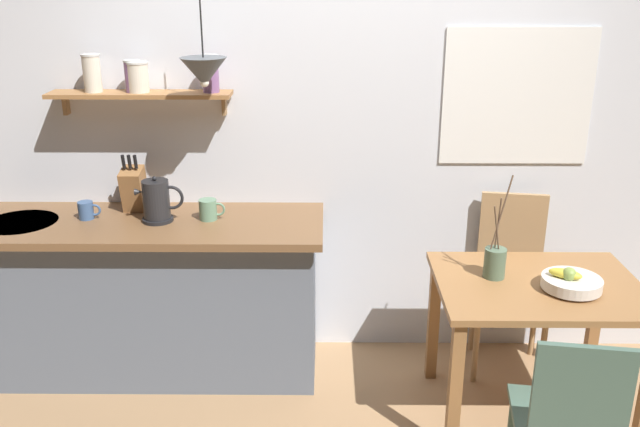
# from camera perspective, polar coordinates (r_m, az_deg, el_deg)

# --- Properties ---
(ground_plane) EXTENTS (14.00, 14.00, 0.00)m
(ground_plane) POSITION_cam_1_polar(r_m,az_deg,el_deg) (3.66, 1.59, -15.52)
(ground_plane) COLOR #A87F56
(back_wall) EXTENTS (6.80, 0.11, 2.70)m
(back_wall) POSITION_cam_1_polar(r_m,az_deg,el_deg) (3.72, 4.78, 7.90)
(back_wall) COLOR silver
(back_wall) RESTS_ON ground_plane
(kitchen_counter) EXTENTS (1.83, 0.63, 0.89)m
(kitchen_counter) POSITION_cam_1_polar(r_m,az_deg,el_deg) (3.81, -13.76, -6.69)
(kitchen_counter) COLOR slate
(kitchen_counter) RESTS_ON ground_plane
(wall_shelf) EXTENTS (0.94, 0.20, 0.32)m
(wall_shelf) POSITION_cam_1_polar(r_m,az_deg,el_deg) (3.64, -14.41, 10.56)
(wall_shelf) COLOR #9E6B3D
(dining_table) EXTENTS (0.96, 0.74, 0.72)m
(dining_table) POSITION_cam_1_polar(r_m,az_deg,el_deg) (3.43, 17.69, -7.30)
(dining_table) COLOR #9E6B3D
(dining_table) RESTS_ON ground_plane
(dining_chair_near) EXTENTS (0.44, 0.47, 0.89)m
(dining_chair_near) POSITION_cam_1_polar(r_m,az_deg,el_deg) (2.86, 20.10, -16.07)
(dining_chair_near) COLOR #4C6B5B
(dining_chair_near) RESTS_ON ground_plane
(dining_chair_far) EXTENTS (0.46, 0.45, 0.97)m
(dining_chair_far) POSITION_cam_1_polar(r_m,az_deg,el_deg) (3.89, 15.64, -4.95)
(dining_chair_far) COLOR tan
(dining_chair_far) RESTS_ON ground_plane
(fruit_bowl) EXTENTS (0.27, 0.27, 0.12)m
(fruit_bowl) POSITION_cam_1_polar(r_m,az_deg,el_deg) (3.33, 20.28, -5.39)
(fruit_bowl) COLOR silver
(fruit_bowl) RESTS_ON dining_table
(twig_vase) EXTENTS (0.11, 0.10, 0.50)m
(twig_vase) POSITION_cam_1_polar(r_m,az_deg,el_deg) (3.35, 14.45, -3.92)
(twig_vase) COLOR #567056
(twig_vase) RESTS_ON dining_table
(electric_kettle) EXTENTS (0.25, 0.16, 0.24)m
(electric_kettle) POSITION_cam_1_polar(r_m,az_deg,el_deg) (3.57, -13.49, 1.01)
(electric_kettle) COLOR black
(electric_kettle) RESTS_ON kitchen_counter
(knife_block) EXTENTS (0.11, 0.18, 0.32)m
(knife_block) POSITION_cam_1_polar(r_m,az_deg,el_deg) (3.76, -15.34, 2.07)
(knife_block) COLOR #9E6B3D
(knife_block) RESTS_ON kitchen_counter
(coffee_mug_by_sink) EXTENTS (0.12, 0.08, 0.09)m
(coffee_mug_by_sink) POSITION_cam_1_polar(r_m,az_deg,el_deg) (3.73, -18.98, 0.25)
(coffee_mug_by_sink) COLOR #3D5B89
(coffee_mug_by_sink) RESTS_ON kitchen_counter
(coffee_mug_spare) EXTENTS (0.14, 0.09, 0.11)m
(coffee_mug_spare) POSITION_cam_1_polar(r_m,az_deg,el_deg) (3.56, -9.32, 0.33)
(coffee_mug_spare) COLOR slate
(coffee_mug_spare) RESTS_ON kitchen_counter
(pendant_lamp) EXTENTS (0.22, 0.22, 0.53)m
(pendant_lamp) POSITION_cam_1_polar(r_m,az_deg,el_deg) (3.35, -9.70, 11.60)
(pendant_lamp) COLOR black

